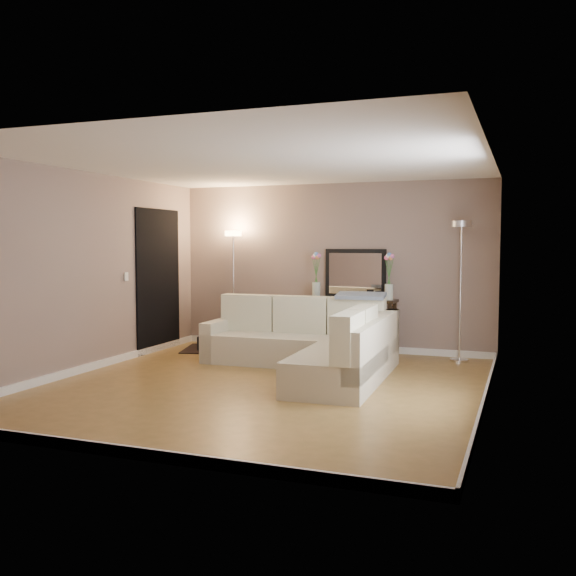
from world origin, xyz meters
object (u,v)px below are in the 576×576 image
(floor_lamp_unlit, at_px, (461,263))
(floor_lamp_lit, at_px, (233,265))
(sectional_sofa, at_px, (315,345))
(console_table, at_px, (346,322))

(floor_lamp_unlit, bearing_deg, floor_lamp_lit, 178.14)
(sectional_sofa, xyz_separation_m, floor_lamp_unlit, (1.71, 1.35, 1.06))
(sectional_sofa, xyz_separation_m, console_table, (0.02, 1.46, 0.13))
(floor_lamp_lit, relative_size, floor_lamp_unlit, 0.94)
(sectional_sofa, relative_size, floor_lamp_unlit, 1.36)
(floor_lamp_lit, bearing_deg, floor_lamp_unlit, -1.86)
(console_table, height_order, floor_lamp_lit, floor_lamp_lit)
(console_table, relative_size, floor_lamp_lit, 0.74)
(sectional_sofa, relative_size, floor_lamp_lit, 1.44)
(floor_lamp_unlit, bearing_deg, console_table, 176.10)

